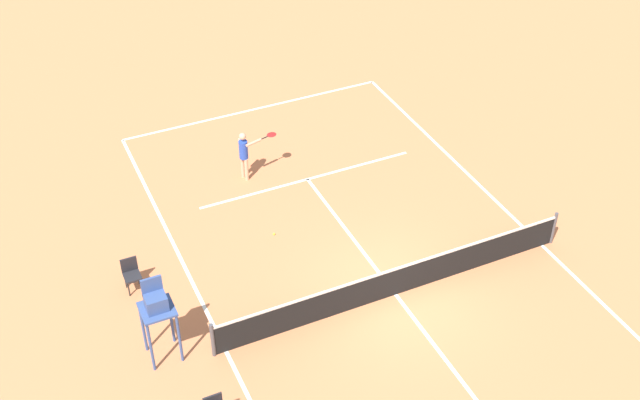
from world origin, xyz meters
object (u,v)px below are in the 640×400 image
object	(u,v)px
umpire_chair	(157,308)
courtside_chair_mid	(131,273)
tennis_ball	(274,234)
player_serving	(245,151)

from	to	relation	value
umpire_chair	courtside_chair_mid	size ratio (longest dim) A/B	2.54
umpire_chair	courtside_chair_mid	bearing A→B (deg)	-88.20
courtside_chair_mid	umpire_chair	bearing A→B (deg)	91.80
tennis_ball	courtside_chair_mid	xyz separation A→B (m)	(4.27, 0.47, 0.50)
tennis_ball	umpire_chair	world-z (taller)	umpire_chair
umpire_chair	courtside_chair_mid	world-z (taller)	umpire_chair
player_serving	tennis_ball	bearing A→B (deg)	-20.73
player_serving	courtside_chair_mid	size ratio (longest dim) A/B	1.78
player_serving	umpire_chair	bearing A→B (deg)	-51.44
umpire_chair	courtside_chair_mid	distance (m)	2.85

